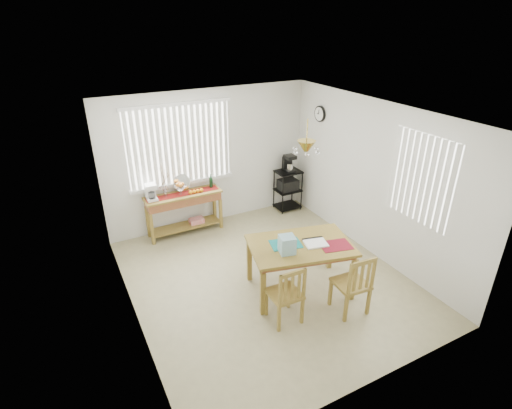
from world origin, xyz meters
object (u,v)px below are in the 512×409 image
wire_cart (288,186)px  chair_left (286,295)px  sideboard (184,204)px  cart_items (288,163)px  dining_table (300,249)px  chair_right (353,284)px

wire_cart → chair_left: bearing=-122.2°
sideboard → chair_left: chair_left is taller
cart_items → dining_table: bearing=-118.1°
dining_table → chair_right: chair_right is taller
sideboard → wire_cart: 2.24m
wire_cart → chair_left: 3.46m
wire_cart → dining_table: wire_cart is taller
sideboard → chair_right: bearing=-68.1°
sideboard → dining_table: bearing=-69.0°
chair_left → chair_right: (0.90, -0.26, 0.02)m
wire_cart → chair_left: chair_left is taller
sideboard → wire_cart: bearing=-0.8°
cart_items → dining_table: 2.78m
chair_right → dining_table: bearing=115.0°
wire_cart → chair_right: (-0.94, -3.19, -0.05)m
wire_cart → chair_left: size_ratio=0.95×
sideboard → chair_right: chair_right is taller
chair_right → sideboard: bearing=111.9°
wire_cart → chair_right: chair_right is taller
dining_table → chair_left: (-0.55, -0.51, -0.26)m
chair_left → chair_right: 0.94m
chair_left → wire_cart: bearing=57.8°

